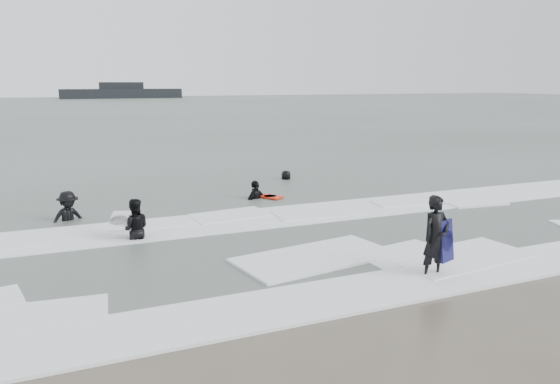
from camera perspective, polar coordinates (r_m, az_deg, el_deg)
name	(u,v)px	position (r m, az deg, el deg)	size (l,w,h in m)	color
ground	(366,281)	(12.54, 9.02, -9.14)	(320.00, 320.00, 0.00)	brown
sea	(92,110)	(90.25, -19.01, 8.09)	(320.00, 320.00, 0.00)	#47544C
surfer_centre	(433,278)	(13.05, 15.73, -8.60)	(0.70, 0.46, 1.93)	black
surfer_wading	(135,240)	(15.92, -14.88, -4.92)	(0.85, 0.66, 1.75)	black
surfer_breaker	(69,222)	(18.57, -21.18, -2.98)	(1.20, 0.69, 1.86)	black
surfer_right_near	(256,200)	(20.68, -2.55, -0.79)	(1.10, 0.46, 1.89)	black
surfer_right_far	(286,180)	(24.67, 0.64, 1.22)	(0.78, 0.51, 1.60)	black
surf_foam	(298,237)	(15.62, 1.86, -4.69)	(30.03, 9.06, 0.09)	white
bodyboards	(265,215)	(16.15, -1.55, -2.46)	(7.16, 10.01, 1.25)	#0E0E41
vessel_horizon	(122,92)	(153.78, -16.21, 9.95)	(31.24, 5.58, 4.24)	black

